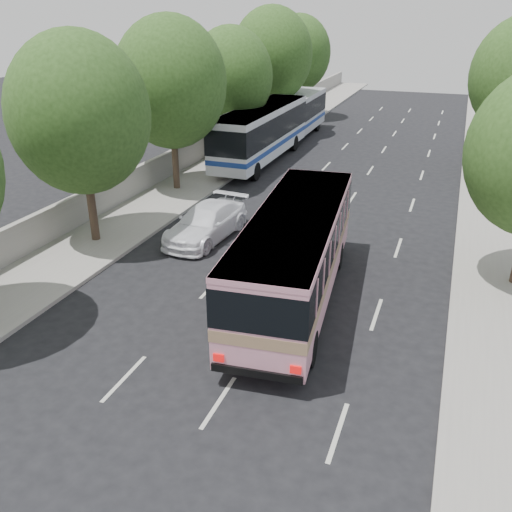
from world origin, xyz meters
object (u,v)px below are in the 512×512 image
at_px(pink_bus, 295,248).
at_px(pink_taxi, 291,269).
at_px(tour_coach_front, 262,130).
at_px(tour_coach_rear, 295,113).
at_px(white_pickup, 206,223).

height_order(pink_bus, pink_taxi, pink_bus).
xyz_separation_m(tour_coach_front, tour_coach_rear, (0.00, 7.70, -0.19)).
height_order(pink_bus, tour_coach_front, tour_coach_front).
xyz_separation_m(white_pickup, tour_coach_rear, (-2.22, 21.18, 1.24)).
bearing_deg(white_pickup, pink_bus, -33.19).
bearing_deg(tour_coach_front, pink_taxi, -66.54).
bearing_deg(pink_bus, white_pickup, 136.08).
bearing_deg(tour_coach_front, pink_bus, -66.53).
height_order(pink_taxi, tour_coach_rear, tour_coach_rear).
relative_size(white_pickup, tour_coach_front, 0.43).
bearing_deg(tour_coach_rear, pink_taxi, -74.39).
bearing_deg(pink_taxi, tour_coach_rear, 104.85).
relative_size(pink_bus, white_pickup, 2.07).
relative_size(pink_taxi, tour_coach_rear, 0.38).
distance_m(pink_taxi, tour_coach_front, 18.20).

